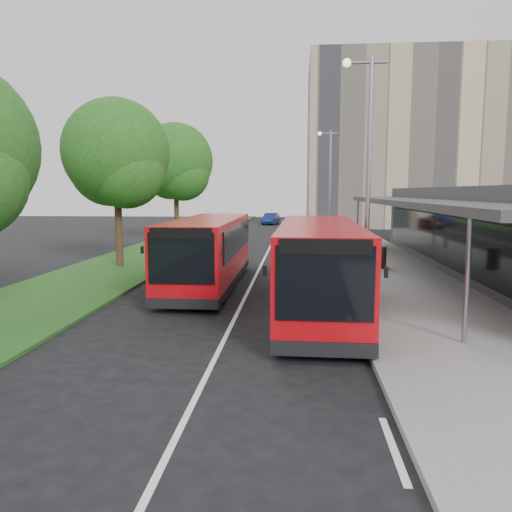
{
  "coord_description": "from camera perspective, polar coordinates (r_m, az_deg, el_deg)",
  "views": [
    {
      "loc": [
        1.84,
        -15.1,
        3.79
      ],
      "look_at": [
        0.39,
        2.5,
        1.5
      ],
      "focal_mm": 35.0,
      "sensor_mm": 36.0,
      "label": 1
    }
  ],
  "objects": [
    {
      "name": "station_building",
      "position": [
        24.86,
        26.01,
        2.61
      ],
      "size": [
        7.7,
        26.0,
        4.0
      ],
      "color": "#303033",
      "rests_on": "ground"
    },
    {
      "name": "bollard",
      "position": [
        33.51,
        10.83,
        1.88
      ],
      "size": [
        0.2,
        0.2,
        1.01
      ],
      "primitive_type": "cylinder",
      "rotation": [
        0.0,
        0.0,
        -0.29
      ],
      "color": "yellow",
      "rests_on": "pavement"
    },
    {
      "name": "lane_centre_line",
      "position": [
        30.39,
        1.21,
        0.23
      ],
      "size": [
        0.12,
        70.0,
        0.01
      ],
      "primitive_type": "cube",
      "color": "silver",
      "rests_on": "ground"
    },
    {
      "name": "lamp_post_far",
      "position": [
        37.18,
        8.32,
        8.74
      ],
      "size": [
        1.44,
        0.28,
        8.0
      ],
      "color": "gray",
      "rests_on": "pavement"
    },
    {
      "name": "ground",
      "position": [
        15.67,
        -2.18,
        -6.61
      ],
      "size": [
        120.0,
        120.0,
        0.0
      ],
      "primitive_type": "plane",
      "color": "black",
      "rests_on": "ground"
    },
    {
      "name": "kerb_dashes",
      "position": [
        34.34,
        7.13,
        1.0
      ],
      "size": [
        0.12,
        56.0,
        0.01
      ],
      "color": "silver",
      "rests_on": "ground"
    },
    {
      "name": "bus_main",
      "position": [
        15.71,
        7.17,
        -1.26
      ],
      "size": [
        2.72,
        10.0,
        2.81
      ],
      "rotation": [
        0.0,
        0.0,
        -0.02
      ],
      "color": "#B00912",
      "rests_on": "ground"
    },
    {
      "name": "tree_far",
      "position": [
        37.26,
        -9.17,
        10.14
      ],
      "size": [
        5.43,
        5.43,
        8.73
      ],
      "color": "#382516",
      "rests_on": "ground"
    },
    {
      "name": "grass_verge",
      "position": [
        36.38,
        -9.37,
        1.38
      ],
      "size": [
        5.0,
        80.0,
        0.1
      ],
      "primitive_type": "cube",
      "color": "#1E4B18",
      "rests_on": "ground"
    },
    {
      "name": "tree_mid",
      "position": [
        25.77,
        -15.66,
        10.61
      ],
      "size": [
        5.16,
        5.16,
        8.3
      ],
      "color": "#382516",
      "rests_on": "ground"
    },
    {
      "name": "car_near",
      "position": [
        52.38,
        4.23,
        3.8
      ],
      "size": [
        2.23,
        3.37,
        1.07
      ],
      "primitive_type": "imported",
      "rotation": [
        0.0,
        0.0,
        -0.34
      ],
      "color": "#5B1B0D",
      "rests_on": "ground"
    },
    {
      "name": "litter_bin",
      "position": [
        24.6,
        14.03,
        -0.15
      ],
      "size": [
        0.72,
        0.72,
        1.02
      ],
      "primitive_type": "cylinder",
      "rotation": [
        0.0,
        0.0,
        -0.34
      ],
      "color": "#332015",
      "rests_on": "pavement"
    },
    {
      "name": "car_far",
      "position": [
        58.18,
        1.68,
        4.29
      ],
      "size": [
        2.03,
        4.18,
        1.32
      ],
      "primitive_type": "imported",
      "rotation": [
        0.0,
        0.0,
        -0.16
      ],
      "color": "navy",
      "rests_on": "ground"
    },
    {
      "name": "lamp_post_near",
      "position": [
        17.27,
        12.49,
        10.3
      ],
      "size": [
        1.44,
        0.28,
        8.0
      ],
      "color": "gray",
      "rests_on": "pavement"
    },
    {
      "name": "office_block",
      "position": [
        58.61,
        17.07,
        12.16
      ],
      "size": [
        22.0,
        12.0,
        18.0
      ],
      "primitive_type": "cube",
      "color": "tan",
      "rests_on": "ground"
    },
    {
      "name": "pavement",
      "position": [
        35.54,
        11.42,
        1.24
      ],
      "size": [
        5.0,
        80.0,
        0.15
      ],
      "primitive_type": "cube",
      "color": "gray",
      "rests_on": "ground"
    },
    {
      "name": "bus_second",
      "position": [
        19.99,
        -5.42,
        0.48
      ],
      "size": [
        2.62,
        9.64,
        2.72
      ],
      "rotation": [
        0.0,
        0.0,
        0.0
      ],
      "color": "#B00912",
      "rests_on": "ground"
    }
  ]
}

